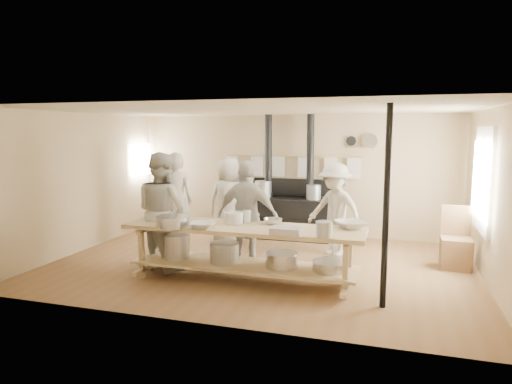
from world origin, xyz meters
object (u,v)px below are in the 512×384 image
stove (288,213)px  roasting_pan (286,231)px  chair (456,250)px  cook_right (248,216)px  cook_far_left (176,201)px  prep_table (243,247)px  cook_by_window (335,210)px  cook_left (163,211)px  cook_center (229,201)px

stove → roasting_pan: (0.74, -3.35, 0.38)m
chair → roasting_pan: bearing=-139.6°
cook_right → roasting_pan: cook_right is taller
cook_far_left → prep_table: bearing=120.5°
prep_table → cook_by_window: size_ratio=2.14×
cook_left → cook_far_left: bearing=-48.0°
stove → prep_table: stove is taller
prep_table → roasting_pan: roasting_pan is taller
cook_far_left → cook_center: cook_far_left is taller
cook_by_window → roasting_pan: 2.25m
stove → cook_center: size_ratio=1.50×
prep_table → roasting_pan: (0.75, -0.33, 0.38)m
prep_table → roasting_pan: bearing=-23.9°
cook_by_window → chair: bearing=18.4°
roasting_pan → prep_table: bearing=156.1°
cook_center → chair: cook_center is taller
cook_far_left → cook_left: cook_left is taller
cook_far_left → cook_right: bearing=130.4°
cook_left → cook_by_window: size_ratio=1.14×
stove → prep_table: size_ratio=0.72×
chair → stove: bearing=157.7°
cook_center → cook_left: bearing=75.9°
chair → roasting_pan: size_ratio=2.45×
prep_table → cook_by_window: cook_by_window is taller
stove → cook_by_window: 1.63m
prep_table → chair: size_ratio=3.52×
prep_table → roasting_pan: size_ratio=8.61×
cook_far_left → cook_right: (1.76, -0.97, -0.03)m
prep_table → cook_right: cook_right is taller
cook_left → roasting_pan: size_ratio=4.61×
cook_center → roasting_pan: bearing=125.4°
stove → cook_center: 1.40m
chair → cook_far_left: bearing=-177.1°
stove → roasting_pan: 3.45m
cook_right → roasting_pan: 1.19m
cook_center → chair: bearing=173.9°
cook_center → cook_by_window: (2.12, -0.20, -0.03)m
stove → chair: bearing=-23.3°
cook_far_left → stove: bearing=-161.2°
stove → prep_table: 3.02m
cook_far_left → cook_center: (0.87, 0.59, -0.06)m
cook_right → roasting_pan: bearing=141.8°
prep_table → cook_far_left: (-1.85, 1.49, 0.41)m
cook_far_left → cook_left: 1.34m
prep_table → cook_left: bearing=171.5°
prep_table → cook_right: 0.65m
prep_table → cook_far_left: bearing=141.2°
prep_table → chair: 3.57m
prep_table → cook_left: 1.53m
cook_left → cook_right: (1.36, 0.30, -0.06)m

